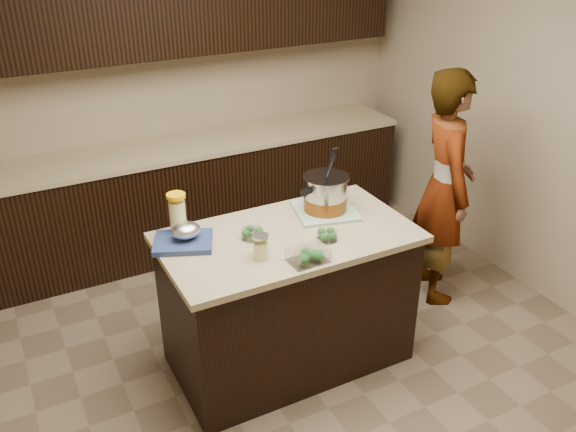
% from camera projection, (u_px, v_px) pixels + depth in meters
% --- Properties ---
extents(ground_plane, '(4.00, 4.00, 0.00)m').
position_uv_depth(ground_plane, '(288.00, 357.00, 3.90)').
color(ground_plane, brown).
rests_on(ground_plane, ground).
extents(room_shell, '(4.04, 4.04, 2.72)m').
position_uv_depth(room_shell, '(288.00, 96.00, 3.12)').
color(room_shell, tan).
rests_on(room_shell, ground).
extents(back_cabinets, '(3.60, 0.63, 2.33)m').
position_uv_depth(back_cabinets, '(187.00, 136.00, 4.84)').
color(back_cabinets, black).
rests_on(back_cabinets, ground).
extents(island, '(1.46, 0.81, 0.90)m').
position_uv_depth(island, '(288.00, 299.00, 3.70)').
color(island, black).
rests_on(island, ground).
extents(dish_towel, '(0.43, 0.43, 0.02)m').
position_uv_depth(dish_towel, '(325.00, 210.00, 3.74)').
color(dish_towel, '#619167').
rests_on(dish_towel, island).
extents(stock_pot, '(0.39, 0.34, 0.40)m').
position_uv_depth(stock_pot, '(325.00, 195.00, 3.70)').
color(stock_pot, '#B7B7BC').
rests_on(stock_pot, dish_towel).
extents(lemonade_pitcher, '(0.11, 0.11, 0.26)m').
position_uv_depth(lemonade_pitcher, '(178.00, 217.00, 3.43)').
color(lemonade_pitcher, '#E1DF89').
rests_on(lemonade_pitcher, island).
extents(mason_jar, '(0.10, 0.10, 0.15)m').
position_uv_depth(mason_jar, '(261.00, 247.00, 3.23)').
color(mason_jar, '#E1DF89').
rests_on(mason_jar, island).
extents(broccoli_tub_left, '(0.16, 0.16, 0.06)m').
position_uv_depth(broccoli_tub_left, '(252.00, 234.00, 3.44)').
color(broccoli_tub_left, silver).
rests_on(broccoli_tub_left, island).
extents(broccoli_tub_right, '(0.14, 0.14, 0.06)m').
position_uv_depth(broccoli_tub_right, '(327.00, 236.00, 3.43)').
color(broccoli_tub_right, silver).
rests_on(broccoli_tub_right, island).
extents(broccoli_tub_rect, '(0.21, 0.16, 0.07)m').
position_uv_depth(broccoli_tub_rect, '(308.00, 256.00, 3.22)').
color(broccoli_tub_rect, silver).
rests_on(broccoli_tub_rect, island).
extents(blue_tray, '(0.39, 0.36, 0.12)m').
position_uv_depth(blue_tray, '(184.00, 238.00, 3.37)').
color(blue_tray, navy).
rests_on(blue_tray, island).
extents(person, '(0.61, 0.72, 1.67)m').
position_uv_depth(person, '(445.00, 188.00, 4.21)').
color(person, gray).
rests_on(person, ground).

